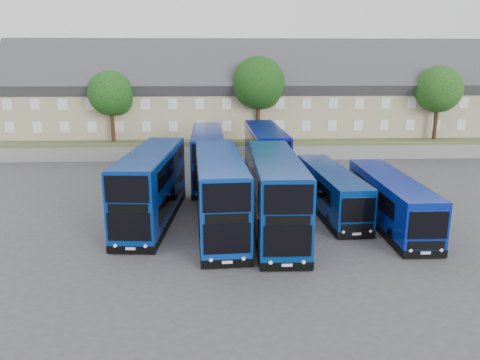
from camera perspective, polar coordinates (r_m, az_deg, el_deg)
name	(u,v)px	position (r m, az deg, el deg)	size (l,w,h in m)	color
ground	(259,240)	(28.66, 2.32, -7.32)	(120.00, 120.00, 0.00)	#454449
retaining_wall	(241,153)	(51.55, 0.10, 3.28)	(70.00, 0.40, 1.50)	slate
earth_bank	(237,137)	(61.35, -0.33, 5.27)	(80.00, 20.00, 2.00)	#4E532E
terrace_row	(288,96)	(57.31, 5.92, 10.20)	(66.00, 10.40, 11.20)	tan
dd_front_left	(152,187)	(31.90, -10.73, -0.90)	(3.64, 12.11, 4.75)	navy
dd_front_mid	(220,194)	(29.65, -2.51, -1.75)	(3.50, 12.24, 4.81)	#0835A0
dd_front_right	(275,195)	(29.40, 4.32, -1.89)	(2.93, 12.19, 4.83)	navy
dd_rear_left	(208,158)	(41.53, -3.97, 2.74)	(2.98, 11.77, 4.65)	navy
dd_rear_right	(265,155)	(42.07, 3.11, 3.01)	(3.11, 12.17, 4.81)	#070F87
coach_east_a	(331,191)	(34.08, 10.99, -1.37)	(3.04, 11.44, 3.09)	navy
coach_east_b	(390,201)	(32.43, 17.81, -2.50)	(2.54, 11.76, 3.21)	#081E93
tree_west	(112,95)	(53.05, -15.31, 9.96)	(4.80, 4.80, 7.65)	#382314
tree_mid	(260,85)	(52.41, 2.42, 11.51)	(5.76, 5.76, 9.18)	#382314
tree_east	(440,91)	(57.25, 23.15, 9.95)	(5.12, 5.12, 8.16)	#382314
tree_far	(461,85)	(66.17, 25.34, 10.45)	(5.44, 5.44, 8.67)	#382314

